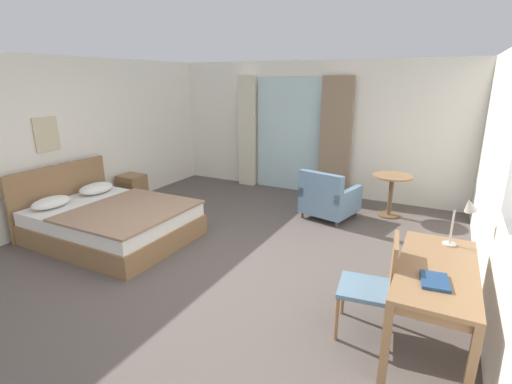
# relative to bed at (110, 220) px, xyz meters

# --- Properties ---
(ground) EXTENTS (6.43, 7.92, 0.10)m
(ground) POSITION_rel_bed_xyz_m (1.75, -0.09, -0.32)
(ground) COLOR #564C47
(wall_back) EXTENTS (6.03, 0.12, 2.55)m
(wall_back) POSITION_rel_bed_xyz_m (1.75, 3.61, 1.01)
(wall_back) COLOR white
(wall_back) RESTS_ON ground
(wall_left) EXTENTS (0.12, 7.52, 2.55)m
(wall_left) POSITION_rel_bed_xyz_m (-1.21, -0.09, 1.01)
(wall_left) COLOR white
(wall_left) RESTS_ON ground
(balcony_glass_door) EXTENTS (1.46, 0.02, 2.25)m
(balcony_glass_door) POSITION_rel_bed_xyz_m (1.31, 3.53, 0.85)
(balcony_glass_door) COLOR silver
(balcony_glass_door) RESTS_ON ground
(curtain_panel_left) EXTENTS (0.37, 0.10, 2.27)m
(curtain_panel_left) POSITION_rel_bed_xyz_m (0.36, 3.43, 0.87)
(curtain_panel_left) COLOR beige
(curtain_panel_left) RESTS_ON ground
(curtain_panel_right) EXTENTS (0.58, 0.10, 2.27)m
(curtain_panel_right) POSITION_rel_bed_xyz_m (2.26, 3.43, 0.87)
(curtain_panel_right) COLOR #897056
(curtain_panel_right) RESTS_ON ground
(bed) EXTENTS (2.16, 1.64, 0.98)m
(bed) POSITION_rel_bed_xyz_m (0.00, 0.00, 0.00)
(bed) COLOR olive
(bed) RESTS_ON ground
(nightstand) EXTENTS (0.42, 0.39, 0.54)m
(nightstand) POSITION_rel_bed_xyz_m (-0.86, 1.30, 0.00)
(nightstand) COLOR olive
(nightstand) RESTS_ON ground
(writing_desk) EXTENTS (0.62, 1.39, 0.75)m
(writing_desk) POSITION_rel_bed_xyz_m (4.22, -0.36, 0.38)
(writing_desk) COLOR olive
(writing_desk) RESTS_ON ground
(desk_chair) EXTENTS (0.51, 0.50, 0.94)m
(desk_chair) POSITION_rel_bed_xyz_m (3.77, -0.43, 0.25)
(desk_chair) COLOR slate
(desk_chair) RESTS_ON ground
(desk_lamp) EXTENTS (0.25, 0.23, 0.46)m
(desk_lamp) POSITION_rel_bed_xyz_m (4.39, 0.24, 0.79)
(desk_lamp) COLOR #B7B2A8
(desk_lamp) RESTS_ON writing_desk
(closed_book) EXTENTS (0.23, 0.30, 0.02)m
(closed_book) POSITION_rel_bed_xyz_m (4.21, -0.64, 0.49)
(closed_book) COLOR navy
(closed_book) RESTS_ON writing_desk
(armchair_by_window) EXTENTS (0.91, 0.94, 0.82)m
(armchair_by_window) POSITION_rel_bed_xyz_m (2.54, 2.25, 0.05)
(armchair_by_window) COLOR slate
(armchair_by_window) RESTS_ON ground
(round_cafe_table) EXTENTS (0.64, 0.64, 0.70)m
(round_cafe_table) POSITION_rel_bed_xyz_m (3.42, 2.82, 0.25)
(round_cafe_table) COLOR olive
(round_cafe_table) RESTS_ON ground
(framed_picture) EXTENTS (0.03, 0.38, 0.50)m
(framed_picture) POSITION_rel_bed_xyz_m (-1.13, -0.00, 1.16)
(framed_picture) COLOR beige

